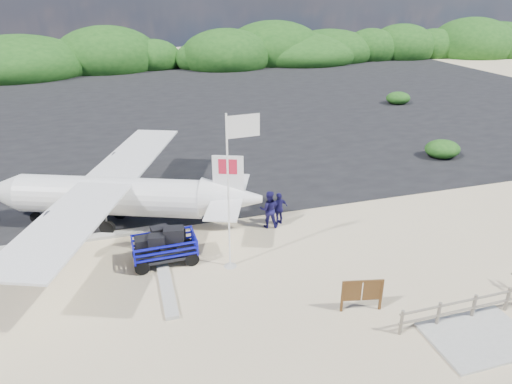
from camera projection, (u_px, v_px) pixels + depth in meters
ground at (273, 270)px, 19.50m from camera, size 160.00×160.00×0.00m
asphalt_apron at (177, 107)px, 45.69m from camera, size 90.00×50.00×0.04m
lagoon at (50, 286)px, 18.46m from camera, size 9.00×7.00×0.40m
walkway_pad at (479, 339)px, 15.70m from camera, size 3.50×2.50×0.10m
vegetation_band at (155, 68)px, 67.52m from camera, size 124.00×8.00×4.40m
fence at (471, 318)px, 16.70m from camera, size 6.40×2.00×1.10m
baggage_cart at (166, 262)px, 20.05m from camera, size 2.99×1.76×1.47m
flagpole at (230, 266)px, 19.78m from camera, size 1.39×0.66×6.76m
signboard at (360, 310)px, 17.09m from camera, size 1.65×0.50×1.36m
crew_a at (208, 205)px, 23.28m from camera, size 0.65×0.43×1.77m
crew_b at (269, 209)px, 22.65m from camera, size 1.11×0.96×1.94m
crew_c at (279, 208)px, 22.96m from camera, size 1.09×0.73×1.73m
aircraft_large at (336, 125)px, 39.91m from camera, size 21.80×21.80×5.03m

